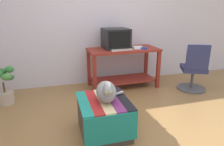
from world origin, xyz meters
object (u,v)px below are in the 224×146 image
object	(u,v)px
tv_monitor	(116,39)
potted_plant	(4,87)
desk	(123,61)
stapler	(144,48)
book	(138,48)
ottoman_with_blanket	(104,117)
keyboard	(121,50)
office_chair	(194,71)
cat	(107,92)

from	to	relation	value
tv_monitor	potted_plant	size ratio (longest dim) A/B	0.76
desk	stapler	distance (m)	0.46
desk	stapler	size ratio (longest dim) A/B	12.08
book	stapler	xyz separation A→B (m)	(0.06, -0.14, 0.01)
book	ottoman_with_blanket	distance (m)	1.80
keyboard	ottoman_with_blanket	world-z (taller)	keyboard
stapler	ottoman_with_blanket	bearing A→B (deg)	150.52
tv_monitor	office_chair	xyz separation A→B (m)	(1.32, -0.62, -0.55)
ottoman_with_blanket	keyboard	bearing A→B (deg)	63.23
potted_plant	ottoman_with_blanket	bearing A→B (deg)	-42.69
cat	desk	bearing A→B (deg)	71.15
tv_monitor	stapler	size ratio (longest dim) A/B	4.32
potted_plant	tv_monitor	bearing A→B (deg)	7.52
desk	stapler	bearing A→B (deg)	-29.45
book	stapler	distance (m)	0.15
keyboard	cat	bearing A→B (deg)	-120.84
ottoman_with_blanket	cat	bearing A→B (deg)	-46.55
book	office_chair	xyz separation A→B (m)	(0.91, -0.51, -0.38)
book	potted_plant	world-z (taller)	book
potted_plant	book	bearing A→B (deg)	3.59
desk	tv_monitor	size ratio (longest dim) A/B	2.79
stapler	office_chair	bearing A→B (deg)	-101.67
keyboard	office_chair	distance (m)	1.40
ottoman_with_blanket	stapler	world-z (taller)	stapler
book	office_chair	size ratio (longest dim) A/B	0.29
desk	keyboard	size ratio (longest dim) A/B	3.32
keyboard	potted_plant	xyz separation A→B (m)	(-1.98, -0.05, -0.48)
potted_plant	office_chair	bearing A→B (deg)	-6.28
ottoman_with_blanket	stapler	xyz separation A→B (m)	(1.07, 1.24, 0.56)
keyboard	cat	world-z (taller)	keyboard
ottoman_with_blanket	book	bearing A→B (deg)	53.66
desk	potted_plant	xyz separation A→B (m)	(-2.07, -0.19, -0.22)
ottoman_with_blanket	office_chair	size ratio (longest dim) A/B	0.78
keyboard	stapler	world-z (taller)	stapler
desk	book	bearing A→B (deg)	-9.05
cat	stapler	distance (m)	1.66
book	ottoman_with_blanket	bearing A→B (deg)	-116.52
keyboard	stapler	distance (m)	0.43
office_chair	stapler	size ratio (longest dim) A/B	8.09
tv_monitor	keyboard	xyz separation A→B (m)	(0.04, -0.21, -0.17)
office_chair	book	bearing A→B (deg)	-4.46
office_chair	keyboard	bearing A→B (deg)	6.84
potted_plant	stapler	bearing A→B (deg)	0.13
desk	office_chair	xyz separation A→B (m)	(1.19, -0.54, -0.13)
desk	office_chair	bearing A→B (deg)	-25.79
tv_monitor	keyboard	distance (m)	0.27
stapler	potted_plant	bearing A→B (deg)	101.51
desk	keyboard	world-z (taller)	keyboard
cat	office_chair	distance (m)	2.11
office_chair	potted_plant	bearing A→B (deg)	18.29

